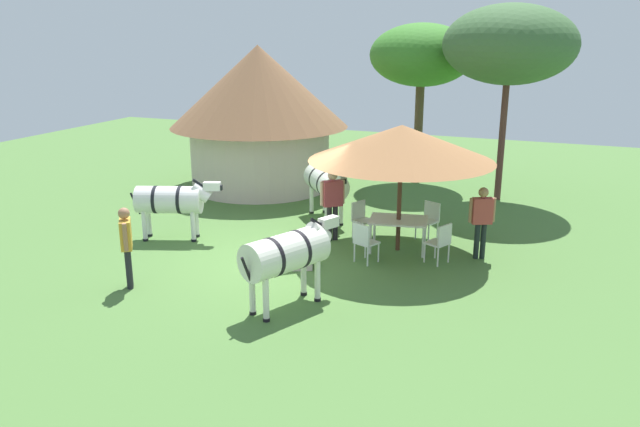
% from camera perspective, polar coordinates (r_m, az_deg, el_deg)
% --- Properties ---
extents(ground_plane, '(36.00, 36.00, 0.00)m').
position_cam_1_polar(ground_plane, '(13.97, -3.98, -4.20)').
color(ground_plane, '#4B7437').
extents(thatched_hut, '(5.56, 5.56, 4.45)m').
position_cam_1_polar(thatched_hut, '(19.97, -5.54, 9.36)').
color(thatched_hut, beige).
rests_on(thatched_hut, ground_plane).
extents(shade_umbrella, '(4.14, 4.14, 2.90)m').
position_cam_1_polar(shade_umbrella, '(14.01, 7.41, 6.37)').
color(shade_umbrella, '#4D2B1D').
rests_on(shade_umbrella, ground_plane).
extents(patio_dining_table, '(1.44, 1.13, 0.74)m').
position_cam_1_polar(patio_dining_table, '(14.44, 7.14, -0.84)').
color(patio_dining_table, silver).
rests_on(patio_dining_table, ground_plane).
extents(patio_chair_west_end, '(0.57, 0.58, 0.90)m').
position_cam_1_polar(patio_chair_west_end, '(13.79, 10.88, -2.44)').
color(patio_chair_west_end, silver).
rests_on(patio_chair_west_end, ground_plane).
extents(patio_chair_near_hut, '(0.57, 0.56, 0.90)m').
position_cam_1_polar(patio_chair_near_hut, '(15.39, 9.89, -0.39)').
color(patio_chair_near_hut, white).
rests_on(patio_chair_near_hut, ground_plane).
extents(patio_chair_east_end, '(0.57, 0.58, 0.90)m').
position_cam_1_polar(patio_chair_east_end, '(15.25, 3.77, -0.34)').
color(patio_chair_east_end, silver).
rests_on(patio_chair_east_end, ground_plane).
extents(patio_chair_near_lawn, '(0.57, 0.56, 0.90)m').
position_cam_1_polar(patio_chair_near_lawn, '(13.61, 4.03, -2.44)').
color(patio_chair_near_lawn, silver).
rests_on(patio_chair_near_lawn, ground_plane).
extents(guest_beside_umbrella, '(0.49, 0.47, 1.72)m').
position_cam_1_polar(guest_beside_umbrella, '(14.91, 1.14, 1.36)').
color(guest_beside_umbrella, black).
rests_on(guest_beside_umbrella, ground_plane).
extents(guest_behind_table, '(0.54, 0.37, 1.63)m').
position_cam_1_polar(guest_behind_table, '(14.16, 14.48, -0.24)').
color(guest_behind_table, black).
rests_on(guest_behind_table, ground_plane).
extents(standing_watcher, '(0.43, 0.49, 1.64)m').
position_cam_1_polar(standing_watcher, '(12.72, -17.18, -2.33)').
color(standing_watcher, black).
rests_on(standing_watcher, ground_plane).
extents(striped_lounge_chair, '(0.95, 0.82, 0.64)m').
position_cam_1_polar(striped_lounge_chair, '(13.46, -2.27, -3.81)').
color(striped_lounge_chair, '#3B9D71').
rests_on(striped_lounge_chair, ground_plane).
extents(zebra_nearest_camera, '(1.74, 1.95, 1.55)m').
position_cam_1_polar(zebra_nearest_camera, '(16.54, 0.60, 2.82)').
color(zebra_nearest_camera, silver).
rests_on(zebra_nearest_camera, ground_plane).
extents(zebra_by_umbrella, '(2.13, 1.14, 1.51)m').
position_cam_1_polar(zebra_by_umbrella, '(15.42, -13.34, 1.17)').
color(zebra_by_umbrella, silver).
rests_on(zebra_by_umbrella, ground_plane).
extents(zebra_toward_hut, '(1.31, 2.14, 1.58)m').
position_cam_1_polar(zebra_toward_hut, '(11.30, -2.98, -3.62)').
color(zebra_toward_hut, silver).
rests_on(zebra_toward_hut, ground_plane).
extents(acacia_tree_far_lawn, '(3.73, 3.73, 5.61)m').
position_cam_1_polar(acacia_tree_far_lawn, '(18.94, 16.84, 14.45)').
color(acacia_tree_far_lawn, brown).
rests_on(acacia_tree_far_lawn, ground_plane).
extents(acacia_tree_behind_hut, '(3.30, 3.30, 5.10)m').
position_cam_1_polar(acacia_tree_behind_hut, '(20.77, 9.21, 13.95)').
color(acacia_tree_behind_hut, brown).
rests_on(acacia_tree_behind_hut, ground_plane).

